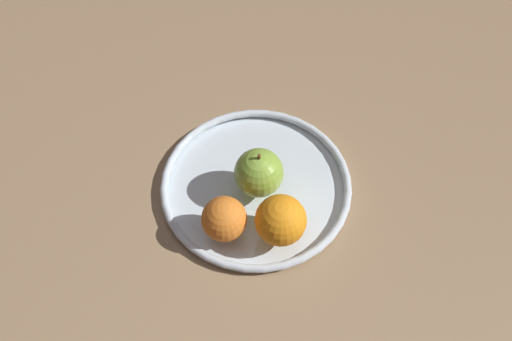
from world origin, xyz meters
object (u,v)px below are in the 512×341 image
orange_center (281,220)px  apple (261,172)px  fruit_bowl (256,185)px  orange_back_left (224,219)px

orange_center → apple: bearing=81.5°
fruit_bowl → orange_center: size_ratio=4.02×
fruit_bowl → orange_back_left: orange_back_left is taller
orange_back_left → orange_center: (6.70, -3.90, 0.41)cm
apple → orange_center: size_ratio=1.12×
fruit_bowl → orange_center: 10.26cm
apple → orange_center: apple is taller
orange_back_left → orange_center: size_ratio=0.89×
apple → orange_center: 8.36cm
orange_back_left → orange_center: 7.76cm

